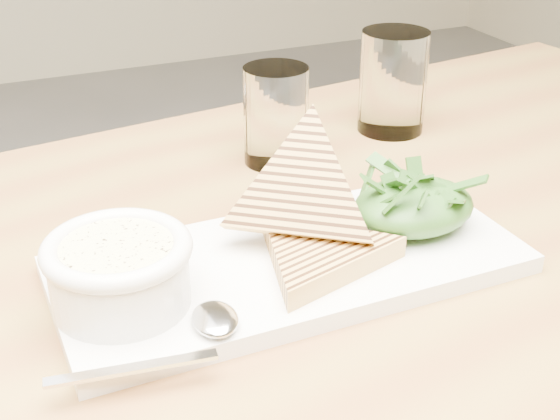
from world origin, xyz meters
name	(u,v)px	position (x,y,z in m)	size (l,w,h in m)	color
table_top	(410,268)	(0.24, 0.07, 0.71)	(1.22, 0.82, 0.04)	olive
table_leg_br	(559,276)	(0.80, 0.43, 0.34)	(0.06, 0.06, 0.69)	olive
platter	(290,264)	(0.12, 0.07, 0.74)	(0.39, 0.17, 0.02)	white
soup_bowl	(120,280)	(-0.02, 0.06, 0.77)	(0.10, 0.10, 0.04)	white
soup	(117,251)	(-0.02, 0.06, 0.79)	(0.09, 0.09, 0.01)	#F1E7A3
bowl_rim	(117,248)	(-0.02, 0.06, 0.79)	(0.11, 0.11, 0.01)	white
sandwich_flat	(318,255)	(0.14, 0.05, 0.75)	(0.15, 0.15, 0.02)	#BE9046
sandwich_lean	(303,192)	(0.14, 0.09, 0.79)	(0.15, 0.15, 0.08)	#BE9046
salad_base	(414,206)	(0.24, 0.08, 0.77)	(0.11, 0.09, 0.04)	#103D0E
arugula_pile	(414,201)	(0.24, 0.08, 0.77)	(0.11, 0.10, 0.05)	#3D6024
spoon_bowl	(215,319)	(0.03, 0.01, 0.75)	(0.03, 0.05, 0.01)	silver
spoon_handle	(132,368)	(-0.03, -0.02, 0.75)	(0.11, 0.01, 0.00)	silver
glass_near	(276,116)	(0.20, 0.29, 0.78)	(0.07, 0.07, 0.11)	white
glass_far	(393,82)	(0.37, 0.32, 0.79)	(0.08, 0.08, 0.12)	white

